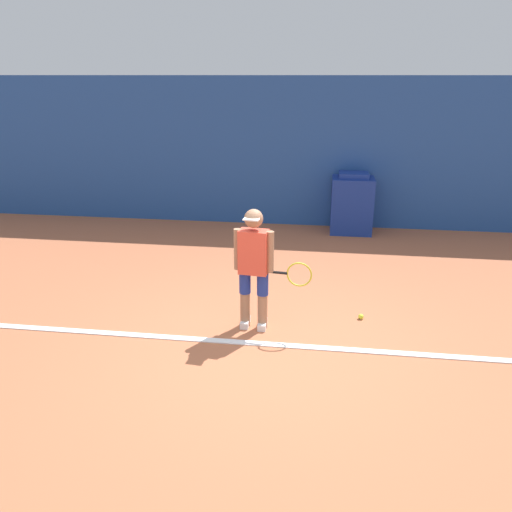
{
  "coord_description": "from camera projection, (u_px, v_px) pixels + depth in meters",
  "views": [
    {
      "loc": [
        0.56,
        -5.0,
        2.94
      ],
      "look_at": [
        -0.22,
        0.66,
        0.86
      ],
      "focal_mm": 35.0,
      "sensor_mm": 36.0,
      "label": 1
    }
  ],
  "objects": [
    {
      "name": "ground_plane",
      "position": [
        267.0,
        346.0,
        5.73
      ],
      "size": [
        24.0,
        24.0,
        0.0
      ],
      "primitive_type": "plane",
      "color": "#B76642"
    },
    {
      "name": "court_baseline",
      "position": [
        267.0,
        344.0,
        5.76
      ],
      "size": [
        21.6,
        0.1,
        0.01
      ],
      "color": "white",
      "rests_on": "ground_plane"
    },
    {
      "name": "covered_chair",
      "position": [
        352.0,
        204.0,
        9.71
      ],
      "size": [
        0.8,
        0.64,
        1.18
      ],
      "color": "navy",
      "rests_on": "ground_plane"
    },
    {
      "name": "tennis_player",
      "position": [
        255.0,
        265.0,
        5.9
      ],
      "size": [
        0.94,
        0.3,
        1.5
      ],
      "rotation": [
        0.0,
        0.0,
        -0.11
      ],
      "color": "#A37556",
      "rests_on": "ground_plane"
    },
    {
      "name": "tennis_ball",
      "position": [
        361.0,
        317.0,
        6.36
      ],
      "size": [
        0.07,
        0.07,
        0.07
      ],
      "color": "#D1E533",
      "rests_on": "ground_plane"
    },
    {
      "name": "back_wall",
      "position": [
        297.0,
        153.0,
        9.93
      ],
      "size": [
        24.0,
        0.1,
        2.93
      ],
      "color": "#234C99",
      "rests_on": "ground_plane"
    }
  ]
}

